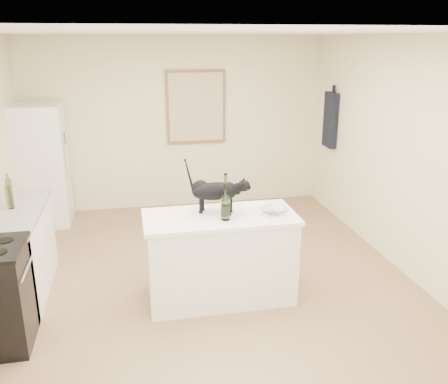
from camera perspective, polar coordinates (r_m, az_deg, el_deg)
floor at (r=5.21m, az=-1.98°, el=-11.38°), size 5.50×5.50×0.00m
ceiling at (r=4.54m, az=-2.35°, el=18.53°), size 5.50×5.50×0.00m
wall_back at (r=7.38m, az=-5.69°, el=8.10°), size 4.50×0.00×4.50m
wall_front at (r=2.26m, az=9.80°, el=-16.04°), size 4.50×0.00×4.50m
wall_right at (r=5.53m, az=21.56°, el=3.59°), size 0.00×5.50×5.50m
island_base at (r=4.85m, az=-0.47°, el=-7.99°), size 1.44×0.67×0.86m
island_top at (r=4.68m, az=-0.48°, el=-3.02°), size 1.50×0.70×0.04m
left_cabinets at (r=5.38m, az=-23.73°, el=-6.93°), size 0.60×1.40×0.86m
left_countertop at (r=5.21m, az=-24.34°, el=-2.43°), size 0.62×1.44×0.04m
fridge at (r=7.15m, az=-20.97°, el=2.98°), size 0.68×0.68×1.70m
artwork_frame at (r=7.35m, az=-3.36°, el=10.09°), size 0.90×0.03×1.10m
artwork_canvas at (r=7.33m, az=-3.34°, el=10.07°), size 0.82×0.00×1.02m
hanging_garment at (r=7.25m, az=12.57°, el=8.39°), size 0.08×0.34×0.80m
black_cat at (r=4.67m, az=-1.11°, el=-0.18°), size 0.59×0.37×0.40m
wine_bottle at (r=4.49m, az=0.19°, el=-0.91°), size 0.09×0.09×0.41m
glass_bowl at (r=4.72m, az=5.98°, el=-2.25°), size 0.34×0.34×0.06m
fridge_paper at (r=7.04m, az=-18.51°, el=6.19°), size 0.05×0.12×0.16m
counter_bottle_cluster at (r=5.19m, az=-24.73°, el=-0.78°), size 0.12×0.50×0.31m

